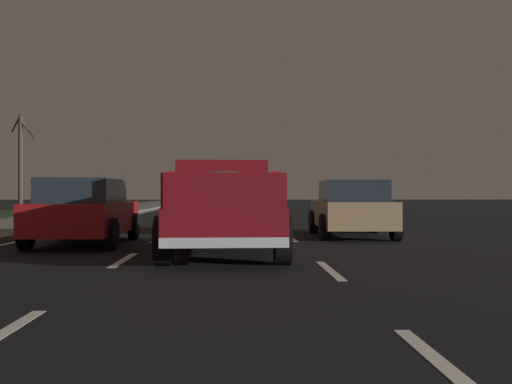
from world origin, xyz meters
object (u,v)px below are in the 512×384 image
pickup_truck (222,205)px  sedan_tan (351,208)px  bare_tree_far (21,161)px  sedan_red (85,211)px

pickup_truck → sedan_tan: bearing=-36.1°
sedan_tan → bare_tree_far: bare_tree_far is taller
pickup_truck → sedan_red: size_ratio=1.25×
sedan_red → bare_tree_far: size_ratio=0.73×
pickup_truck → sedan_tan: 5.85m
pickup_truck → sedan_tan: (4.72, -3.45, -0.20)m
pickup_truck → sedan_tan: pickup_truck is taller
bare_tree_far → sedan_tan: bearing=-143.2°
sedan_red → sedan_tan: 7.10m
sedan_red → bare_tree_far: bare_tree_far is taller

